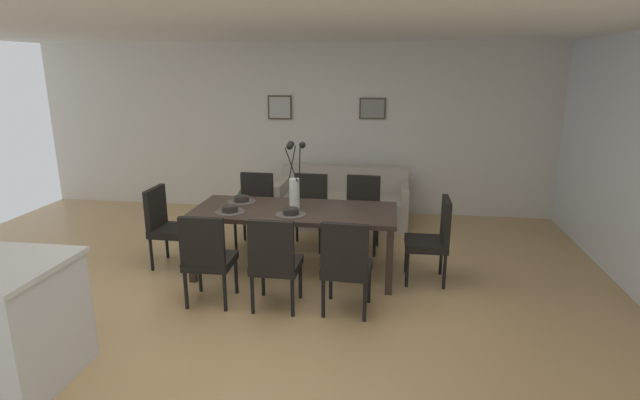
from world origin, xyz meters
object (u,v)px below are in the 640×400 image
object	(u,v)px
dining_chair_head_east	(434,236)
bowl_near_right	(241,198)
dining_chair_mid_right	(362,209)
potted_plant	(250,200)
bowl_near_left	(230,208)
dining_table	(295,215)
dining_chair_near_right	(255,206)
dining_chair_mid_left	(346,263)
dining_chair_near_left	(207,255)
dining_chair_head_west	(166,223)
bowl_far_left	(291,211)
framed_picture_left	(280,107)
sofa	(343,205)
dining_chair_far_left	(274,259)
framed_picture_center	(372,109)
centerpiece_vase	(294,184)
dining_chair_far_right	(309,207)

from	to	relation	value
dining_chair_head_east	bowl_near_right	size ratio (longest dim) A/B	5.41
dining_chair_mid_right	potted_plant	bearing A→B (deg)	156.33
dining_chair_mid_right	bowl_near_left	size ratio (longest dim) A/B	5.41
dining_table	dining_chair_near_right	world-z (taller)	dining_chair_near_right
dining_table	dining_chair_head_east	distance (m)	1.50
dining_table	dining_chair_mid_right	distance (m)	1.13
potted_plant	bowl_near_left	bearing A→B (deg)	-79.95
dining_chair_mid_left	dining_chair_near_left	bearing A→B (deg)	-179.67
dining_chair_head_west	bowl_near_right	distance (m)	0.91
dining_chair_mid_right	dining_chair_head_east	xyz separation A→B (m)	(0.81, -0.90, 0.00)
dining_chair_mid_left	bowl_near_right	world-z (taller)	dining_chair_mid_left
potted_plant	dining_chair_head_east	bearing A→B (deg)	-33.28
bowl_far_left	framed_picture_left	world-z (taller)	framed_picture_left
dining_table	bowl_near_left	world-z (taller)	bowl_near_left
dining_table	framed_picture_left	size ratio (longest dim) A/B	5.86
bowl_near_right	sofa	world-z (taller)	bowl_near_right
bowl_far_left	bowl_near_right	bearing A→B (deg)	147.96
sofa	dining_chair_mid_right	bearing A→B (deg)	-71.28
dining_table	dining_chair_far_left	world-z (taller)	dining_chair_far_left
dining_chair_near_left	bowl_far_left	bearing A→B (deg)	45.10
framed_picture_center	potted_plant	xyz separation A→B (m)	(-1.70, -0.89, -1.25)
dining_table	bowl_far_left	xyz separation A→B (m)	(-0.00, -0.21, 0.11)
potted_plant	framed_picture_center	bearing A→B (deg)	27.66
dining_chair_near_left	sofa	bearing A→B (deg)	69.86
dining_chair_head_west	framed_picture_center	xyz separation A→B (m)	(2.22, 2.50, 1.11)
dining_chair_mid_left	bowl_near_left	xyz separation A→B (m)	(-1.31, 0.67, 0.27)
dining_chair_near_right	dining_chair_mid_left	distance (m)	2.17
dining_chair_mid_left	centerpiece_vase	world-z (taller)	centerpiece_vase
bowl_near_left	potted_plant	bearing A→B (deg)	100.05
dining_chair_far_left	dining_chair_mid_left	bearing A→B (deg)	1.02
dining_chair_head_west	potted_plant	xyz separation A→B (m)	(0.52, 1.61, -0.14)
dining_table	framed_picture_left	world-z (taller)	framed_picture_left
centerpiece_vase	bowl_far_left	world-z (taller)	centerpiece_vase
dining_chair_far_right	bowl_near_right	size ratio (longest dim) A/B	5.41
dining_table	dining_chair_mid_right	bearing A→B (deg)	52.35
bowl_far_left	centerpiece_vase	bearing A→B (deg)	89.75
sofa	framed_picture_center	xyz separation A→B (m)	(0.37, 0.62, 1.35)
dining_chair_near_left	dining_chair_head_west	bearing A→B (deg)	132.98
dining_chair_mid_right	dining_chair_head_west	xyz separation A→B (m)	(-2.18, -0.88, 0.00)
dining_chair_far_right	framed_picture_left	world-z (taller)	framed_picture_left
dining_chair_head_west	bowl_near_right	bearing A→B (deg)	13.35
potted_plant	framed_picture_left	bearing A→B (deg)	73.19
dining_chair_mid_right	bowl_near_left	bearing A→B (deg)	-140.90
dining_table	dining_chair_head_west	bearing A→B (deg)	179.74
dining_table	dining_chair_head_west	xyz separation A→B (m)	(-1.50, 0.01, -0.16)
dining_chair_far_right	dining_chair_mid_left	bearing A→B (deg)	-70.08
dining_chair_near_left	bowl_near_right	bearing A→B (deg)	89.28
bowl_near_right	framed_picture_center	world-z (taller)	framed_picture_center
dining_chair_mid_right	bowl_near_right	bearing A→B (deg)	-153.21
bowl_far_left	dining_chair_far_right	bearing A→B (deg)	89.34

